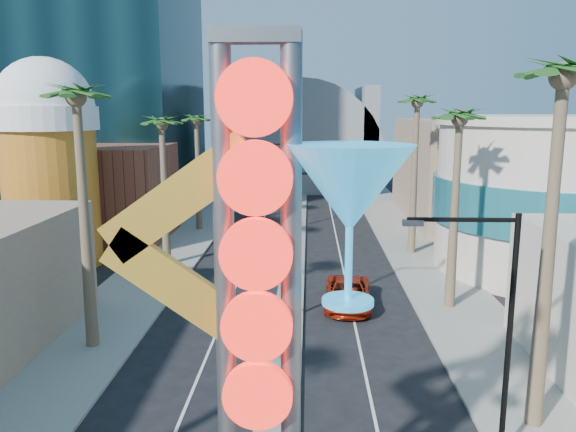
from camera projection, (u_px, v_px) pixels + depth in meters
The scene contains 19 objects.
sidewalk_west at pixel (177, 248), 44.96m from camera, with size 5.00×100.00×0.15m, color gray.
sidewalk_east at pixel (415, 250), 44.26m from camera, with size 5.00×100.00×0.15m, color gray.
median at pixel (296, 240), 47.56m from camera, with size 1.60×84.00×0.15m, color gray.
brick_filler_west at pixel (107, 193), 47.41m from camera, with size 10.00×10.00×8.00m, color brown.
filler_east at pixel (459, 170), 55.87m from camera, with size 10.00×20.00×10.00m, color #977861.
beer_mug at pixel (49, 155), 38.87m from camera, with size 7.00×7.00×14.50m.
turquoise_building at pixel (558, 195), 38.08m from camera, with size 16.60×16.60×10.60m.
canopy at pixel (302, 157), 80.14m from camera, with size 22.00×16.00×22.00m.
neon_sign at pixel (297, 287), 11.78m from camera, with size 6.53×2.60×12.55m.
streetlight_0 at pixel (299, 230), 28.97m from camera, with size 3.79×0.25×8.00m.
streetlight_1 at pixel (292, 176), 52.57m from camera, with size 3.79×0.25×8.00m.
streetlight_2 at pixel (495, 316), 16.97m from camera, with size 3.45×0.25×8.00m.
palm_1 at pixel (77, 113), 24.28m from camera, with size 2.40×2.40×12.70m.
palm_2 at pixel (162, 132), 38.28m from camera, with size 2.40×2.40×11.20m.
palm_3 at pixel (197, 127), 50.06m from camera, with size 2.40×2.40×11.20m.
palm_5 at pixel (562, 100), 17.65m from camera, with size 2.40×2.40×13.20m.
palm_6 at pixel (459, 130), 29.68m from camera, with size 2.40×2.40×11.70m.
palm_7 at pixel (417, 112), 41.29m from camera, with size 2.40×2.40×12.70m.
red_pickup at pixel (348, 294), 31.63m from camera, with size 2.54×5.51×1.53m, color #B1250D.
Camera 1 is at (1.06, -8.33, 10.98)m, focal length 35.00 mm.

